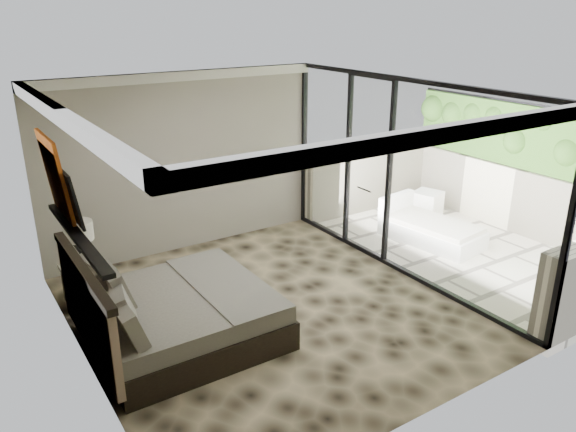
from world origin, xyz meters
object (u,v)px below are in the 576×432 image
nightstand (85,285)px  lounger (429,229)px  table_lamp (80,239)px  ottoman (427,204)px  bed (173,315)px

nightstand → lounger: lounger is taller
table_lamp → ottoman: (6.20, -0.04, -0.70)m
bed → ottoman: size_ratio=4.46×
bed → lounger: (4.72, 0.51, -0.14)m
ottoman → lounger: size_ratio=0.27×
nightstand → lounger: size_ratio=0.30×
ottoman → lounger: bearing=-134.4°
bed → table_lamp: (-0.63, 1.42, 0.59)m
bed → ottoman: bed is taller
ottoman → lounger: 1.22m
nightstand → lounger: bearing=-33.6°
nightstand → table_lamp: 0.67m
lounger → bed: bearing=178.2°
table_lamp → lounger: 5.48m
nightstand → ottoman: nightstand is taller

